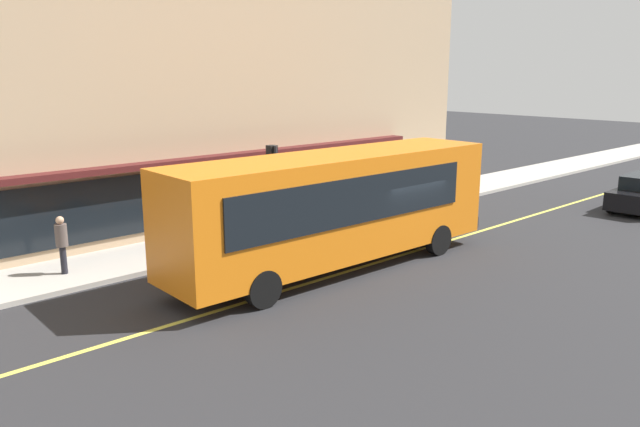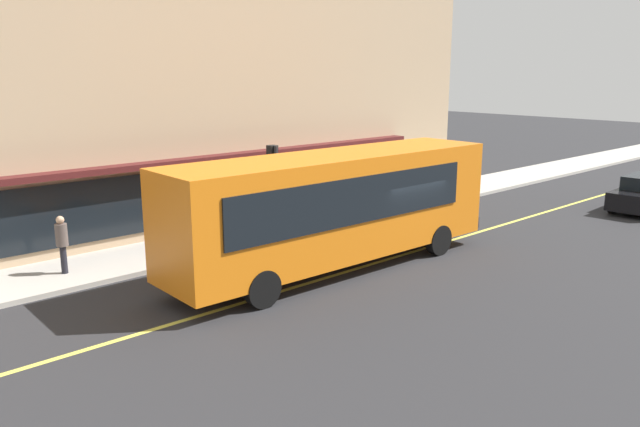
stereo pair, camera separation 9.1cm
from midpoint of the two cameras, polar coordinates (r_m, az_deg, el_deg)
The scene contains 8 objects.
ground at distance 20.24m, azimuth 6.75°, elevation -3.99°, with size 120.00×120.00×0.00m, color #28282B.
sidewalk at distance 23.81m, azimuth -2.76°, elevation -1.11°, with size 80.00×2.92×0.15m, color #B2ADA3.
lane_centre_stripe at distance 20.24m, azimuth 6.75°, elevation -3.98°, with size 36.00×0.16×0.01m, color #D8D14C.
storefront_building at distance 27.96m, azimuth -15.96°, elevation 11.65°, with size 27.35×12.03×10.90m.
bus at distance 18.49m, azimuth 1.38°, elevation 0.82°, with size 11.18×2.79×3.50m.
traffic_light at distance 21.73m, azimuth -4.46°, elevation 4.11°, with size 0.30×0.52×3.20m.
pedestrian_waiting at distance 25.30m, azimuth 4.98°, elevation 2.48°, with size 0.34×0.34×1.85m.
pedestrian_by_curb at distance 19.25m, azimuth -22.74°, elevation -2.21°, with size 0.34×0.34×1.70m.
Camera 1 is at (-14.75, -12.54, 5.92)m, focal length 34.90 mm.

